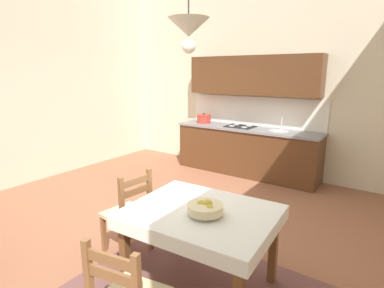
% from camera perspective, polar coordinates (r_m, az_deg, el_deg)
% --- Properties ---
extents(ground_plane, '(6.44, 6.31, 0.10)m').
position_cam_1_polar(ground_plane, '(4.10, -6.31, -15.45)').
color(ground_plane, '#935B42').
extents(wall_back, '(6.44, 0.12, 4.26)m').
position_cam_1_polar(wall_back, '(6.09, 12.17, 14.98)').
color(wall_back, beige).
rests_on(wall_back, ground_plane).
extents(wall_left, '(0.12, 6.31, 4.26)m').
position_cam_1_polar(wall_left, '(6.02, -29.40, 13.64)').
color(wall_left, beige).
rests_on(wall_left, ground_plane).
extents(kitchen_cabinetry, '(2.73, 0.63, 2.20)m').
position_cam_1_polar(kitchen_cabinetry, '(5.89, 10.21, 2.67)').
color(kitchen_cabinetry, '#56331C').
rests_on(kitchen_cabinetry, ground_plane).
extents(dining_table, '(1.31, 1.07, 0.75)m').
position_cam_1_polar(dining_table, '(2.77, 1.74, -14.62)').
color(dining_table, brown).
rests_on(dining_table, ground_plane).
extents(dining_chair_tv_side, '(0.46, 0.46, 0.93)m').
position_cam_1_polar(dining_chair_tv_side, '(3.41, -11.63, -12.59)').
color(dining_chair_tv_side, '#D1BC89').
rests_on(dining_chair_tv_side, ground_plane).
extents(fruit_bowl, '(0.30, 0.30, 0.12)m').
position_cam_1_polar(fruit_bowl, '(2.60, 2.49, -11.80)').
color(fruit_bowl, beige).
rests_on(fruit_bowl, dining_table).
extents(pendant_lamp, '(0.32, 0.32, 0.81)m').
position_cam_1_polar(pendant_lamp, '(2.52, -0.63, 20.60)').
color(pendant_lamp, black).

